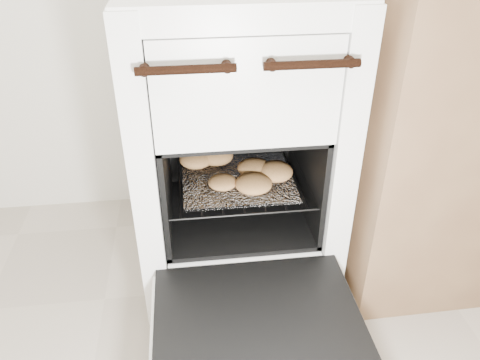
% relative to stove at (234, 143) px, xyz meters
% --- Properties ---
extents(stove, '(0.54, 0.60, 0.82)m').
position_rel_stove_xyz_m(stove, '(0.00, 0.00, 0.00)').
color(stove, white).
rests_on(stove, ground).
extents(oven_door, '(0.48, 0.38, 0.03)m').
position_rel_stove_xyz_m(oven_door, '(0.00, -0.45, -0.22)').
color(oven_door, black).
rests_on(oven_door, stove).
extents(oven_rack, '(0.39, 0.38, 0.01)m').
position_rel_stove_xyz_m(oven_rack, '(-0.00, -0.06, -0.08)').
color(oven_rack, black).
rests_on(oven_rack, stove).
extents(foil_sheet, '(0.30, 0.27, 0.01)m').
position_rel_stove_xyz_m(foil_sheet, '(0.00, -0.08, -0.08)').
color(foil_sheet, white).
rests_on(foil_sheet, oven_rack).
extents(baked_rolls, '(0.34, 0.30, 0.05)m').
position_rel_stove_xyz_m(baked_rolls, '(0.01, -0.06, -0.05)').
color(baked_rolls, tan).
rests_on(baked_rolls, foil_sheet).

